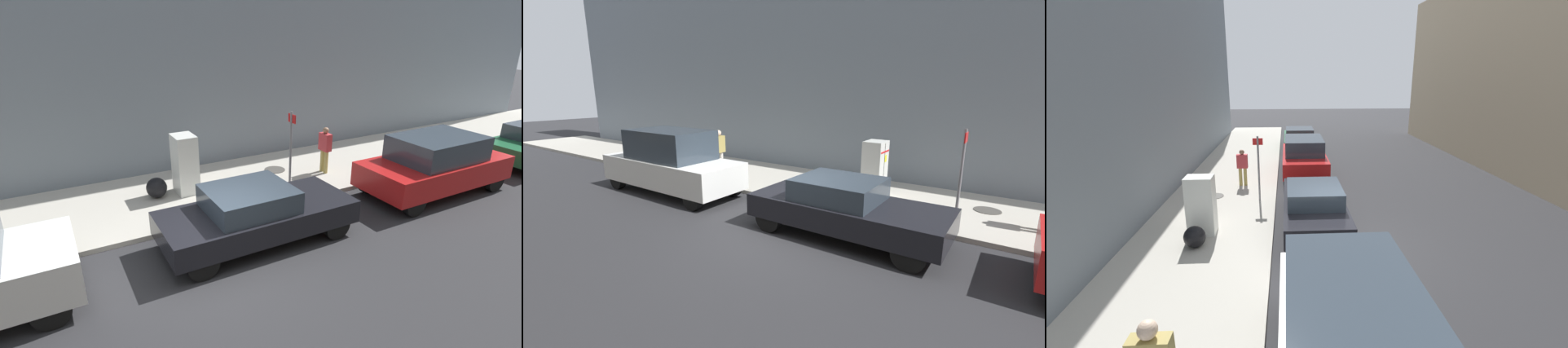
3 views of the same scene
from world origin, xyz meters
TOP-DOWN VIEW (x-y plane):
  - ground_plane at (0.00, 0.00)m, footprint 80.00×80.00m
  - sidewalk_slab at (-4.00, 0.00)m, footprint 4.04×44.00m
  - building_facade_near at (-7.24, 0.00)m, footprint 2.45×39.60m
  - discarded_refrigerator at (-4.03, 0.80)m, footprint 0.77×0.61m
  - manhole_cover at (-4.34, 4.01)m, footprint 0.70×0.70m
  - street_sign_post at (-2.57, 3.47)m, footprint 0.36×0.07m
  - trash_bag at (-4.05, -0.08)m, footprint 0.59×0.59m
  - pedestrian_walking_far at (-3.39, 5.34)m, footprint 0.44×0.22m
  - parked_sedan_dark at (-0.73, 1.35)m, footprint 1.85×4.57m
  - parked_suv_red at (-0.73, 7.37)m, footprint 1.99×4.63m

SIDE VIEW (x-z plane):
  - ground_plane at x=0.00m, z-range 0.00..0.00m
  - sidewalk_slab at x=-4.00m, z-range 0.00..0.13m
  - manhole_cover at x=-4.34m, z-range 0.13..0.14m
  - trash_bag at x=-4.05m, z-range 0.13..0.71m
  - parked_sedan_dark at x=-0.73m, z-range 0.03..1.42m
  - parked_suv_red at x=-0.73m, z-range 0.03..1.78m
  - discarded_refrigerator at x=-4.03m, z-range 0.13..1.85m
  - pedestrian_walking_far at x=-3.39m, z-range 0.23..1.76m
  - street_sign_post at x=-2.57m, z-range 0.28..2.68m
  - building_facade_near at x=-7.24m, z-range 0.00..10.32m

